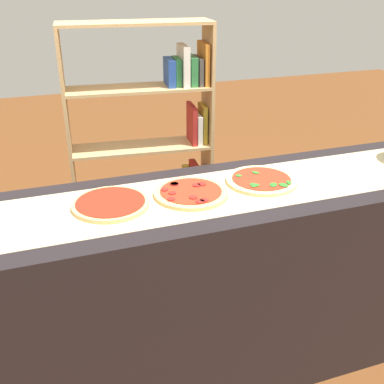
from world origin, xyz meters
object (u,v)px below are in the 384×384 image
Objects in this scene: pizza_plain_0 at (111,204)px; pizza_spinach_2 at (261,180)px; pizza_pepperoni_1 at (191,193)px; bookshelf at (160,152)px.

pizza_spinach_2 is (0.67, 0.01, -0.00)m from pizza_plain_0.
bookshelf reaches higher than pizza_pepperoni_1.
pizza_plain_0 is 0.20× the size of bookshelf.
pizza_plain_0 is at bearing -114.72° from bookshelf.
bookshelf reaches higher than pizza_spinach_2.
bookshelf is at bearing 98.42° from pizza_spinach_2.
pizza_spinach_2 is at bearing 2.81° from pizza_pepperoni_1.
pizza_spinach_2 is at bearing -81.58° from bookshelf.
bookshelf reaches higher than pizza_plain_0.
pizza_pepperoni_1 is at bearing -177.19° from pizza_spinach_2.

